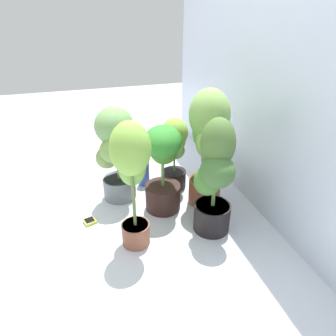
% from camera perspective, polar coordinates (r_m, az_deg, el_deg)
% --- Properties ---
extents(ground_plane, '(8.00, 8.00, 0.00)m').
position_cam_1_polar(ground_plane, '(2.37, -4.45, -8.16)').
color(ground_plane, silver).
rests_on(ground_plane, ground).
extents(mylar_back_wall, '(3.20, 0.01, 2.00)m').
position_cam_1_polar(mylar_back_wall, '(2.27, 17.09, 16.87)').
color(mylar_back_wall, silver).
rests_on(mylar_back_wall, ground).
extents(potted_plant_front_right, '(0.38, 0.34, 0.86)m').
position_cam_1_polar(potted_plant_front_right, '(1.81, -6.85, -0.24)').
color(potted_plant_front_right, '#91543F').
rests_on(potted_plant_front_right, ground).
extents(potted_plant_back_right, '(0.42, 0.31, 0.83)m').
position_cam_1_polar(potted_plant_back_right, '(1.97, 8.74, -1.39)').
color(potted_plant_back_right, black).
rests_on(potted_plant_back_right, ground).
extents(potted_plant_front_left, '(0.43, 0.39, 0.77)m').
position_cam_1_polar(potted_plant_front_left, '(2.35, -9.89, 3.81)').
color(potted_plant_front_left, slate).
rests_on(potted_plant_front_left, ground).
extents(potted_plant_back_center, '(0.42, 0.39, 0.92)m').
position_cam_1_polar(potted_plant_back_center, '(2.24, 7.50, 5.63)').
color(potted_plant_back_center, brown).
rests_on(potted_plant_back_center, ground).
extents(potted_plant_center, '(0.40, 0.40, 0.68)m').
position_cam_1_polar(potted_plant_center, '(2.22, -0.99, 0.62)').
color(potted_plant_center, '#321D19').
rests_on(potted_plant_center, ground).
extents(potted_plant_back_left, '(0.38, 0.29, 0.63)m').
position_cam_1_polar(potted_plant_back_left, '(2.50, 1.14, 3.68)').
color(potted_plant_back_left, black).
rests_on(potted_plant_back_left, ground).
extents(hygrometer_box, '(0.10, 0.10, 0.03)m').
position_cam_1_polar(hygrometer_box, '(2.32, -14.57, -9.70)').
color(hygrometer_box, '#D0CD47').
rests_on(hygrometer_box, ground).
extents(nutrient_bottle, '(0.10, 0.10, 0.24)m').
position_cam_1_polar(nutrient_bottle, '(2.65, -4.57, -0.93)').
color(nutrient_bottle, '#4058BA').
rests_on(nutrient_bottle, ground).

